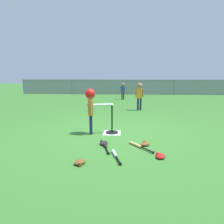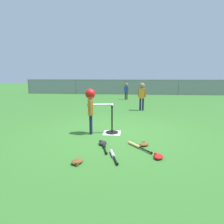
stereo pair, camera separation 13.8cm
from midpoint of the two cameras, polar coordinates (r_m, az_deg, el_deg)
ground_plane at (r=5.05m, az=1.68°, el=-5.99°), size 60.00×60.00×0.00m
home_plate at (r=4.98m, az=0.80°, el=-6.19°), size 0.44×0.44×0.01m
batting_tee at (r=4.95m, az=0.80°, el=-4.98°), size 0.32×0.32×0.70m
baseball_on_tee at (r=4.81m, az=0.82°, el=2.18°), size 0.07×0.07×0.07m
batter_child at (r=4.77m, az=-5.52°, el=2.99°), size 0.63×0.32×1.14m
fielder_near_right at (r=8.15m, az=9.39°, el=5.67°), size 0.33×0.23×1.16m
fielder_deep_left at (r=11.76m, az=4.61°, el=6.87°), size 0.30×0.20×1.02m
spare_bat_silver at (r=3.59m, az=1.43°, el=-12.68°), size 0.21×0.58×0.06m
spare_bat_wood at (r=4.06m, az=8.24°, el=-9.92°), size 0.47×0.58×0.06m
spare_bat_black at (r=4.04m, az=-1.47°, el=-9.93°), size 0.22×0.65×0.06m
glove_by_plate at (r=3.63m, az=14.74°, el=-12.70°), size 0.23×0.26×0.07m
glove_near_bats at (r=4.16m, az=10.46°, el=-9.41°), size 0.27×0.27×0.07m
glove_tossed_aside at (r=4.17m, az=-1.84°, el=-9.18°), size 0.18×0.24×0.07m
glove_outfield_drop at (r=3.37m, az=-9.12°, el=-14.37°), size 0.25×0.27×0.07m
outfield_fence at (r=15.10m, az=4.42°, el=7.59°), size 16.06×0.06×1.15m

